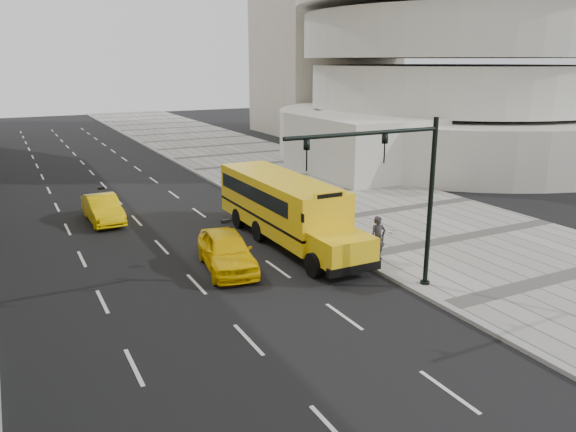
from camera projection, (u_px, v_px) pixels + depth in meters
name	position (u px, v px, depth m)	size (l,w,h in m)	color
ground	(183.00, 244.00, 26.29)	(140.00, 140.00, 0.00)	black
sidewalk_museum	(389.00, 212.00, 31.60)	(12.00, 140.00, 0.15)	#97958F
curb_museum	(295.00, 226.00, 28.93)	(0.30, 140.00, 0.15)	gray
guggenheim	(425.00, 1.00, 51.51)	(33.20, 42.20, 35.00)	silver
school_bus	(283.00, 204.00, 26.50)	(2.96, 11.56, 3.19)	yellow
taxi_near	(227.00, 251.00, 22.94)	(1.87, 4.65, 1.58)	#FDCA02
taxi_far	(103.00, 209.00, 29.69)	(1.51, 4.32, 1.42)	#FDCA02
pedestrian	(378.00, 238.00, 23.60)	(0.69, 0.45, 1.88)	#28252C
traffic_signal	(401.00, 186.00, 19.56)	(6.18, 0.36, 6.40)	black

